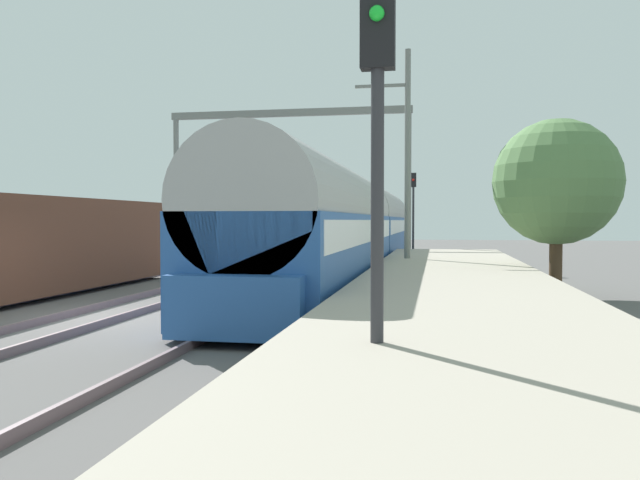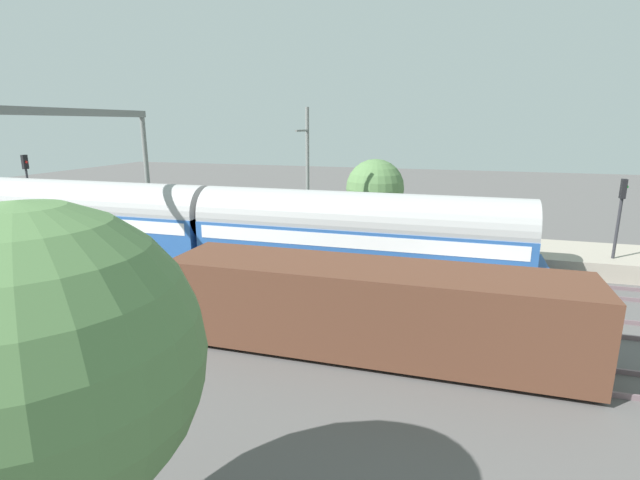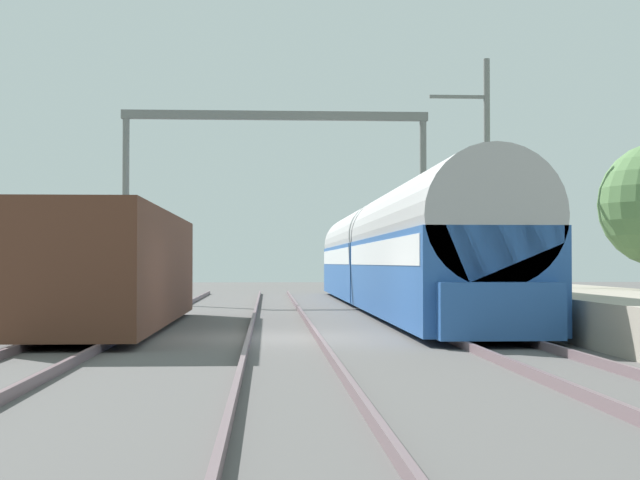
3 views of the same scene
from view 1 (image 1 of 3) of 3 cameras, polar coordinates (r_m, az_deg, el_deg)
The scene contains 12 objects.
ground at distance 15.29m, azimuth -19.16°, elevation -6.59°, with size 120.00×120.00×0.00m, color #575454.
track_west at distance 15.28m, azimuth -19.16°, elevation -6.29°, with size 1.52×60.00×0.16m.
track_east at distance 13.75m, azimuth -4.04°, elevation -7.09°, with size 1.52×60.00×0.16m.
platform at distance 15.26m, azimuth 11.98°, elevation -4.84°, with size 4.40×28.00×0.90m.
passenger_train at distance 26.96m, azimuth 3.18°, elevation 1.29°, with size 2.93×32.85×3.82m.
freight_car at distance 20.06m, azimuth -24.85°, elevation -0.47°, with size 2.80×13.00×2.70m.
person_crossing at distance 29.92m, azimuth 6.17°, elevation -0.48°, with size 0.45×0.46×1.73m.
railway_signal_near at distance 6.79m, azimuth 5.17°, elevation 8.74°, with size 0.36×0.30×4.68m.
railway_signal_far at distance 40.85m, azimuth 8.36°, elevation 3.33°, with size 0.36×0.30×5.21m.
catenary_gantry at distance 32.84m, azimuth -2.85°, elevation 7.78°, with size 12.58×0.28×7.86m.
catenary_pole_east_mid at distance 22.02m, azimuth 7.72°, elevation 6.84°, with size 1.90×0.20×8.00m.
tree_east_background at distance 19.28m, azimuth 20.43°, elevation 4.86°, with size 3.56×3.56×5.07m.
Camera 1 is at (7.49, -13.15, 2.20)m, focal length 35.72 mm.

